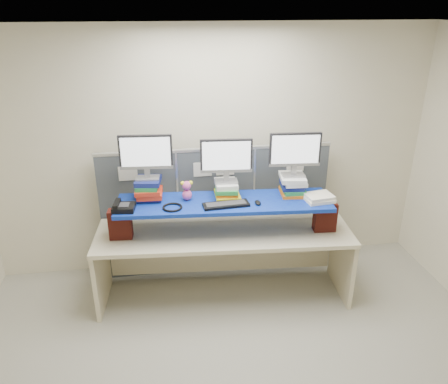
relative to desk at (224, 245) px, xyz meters
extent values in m
cube|color=beige|center=(-0.01, -1.23, 0.76)|extent=(5.00, 4.00, 2.80)
cube|color=#ADA997|center=(-0.01, -1.23, -0.64)|extent=(5.00, 4.00, 0.01)
cube|color=white|center=(-0.01, -1.23, 2.16)|extent=(5.00, 4.00, 0.01)
cube|color=#3D4348|center=(-0.87, 0.55, 0.11)|extent=(0.85, 0.05, 1.50)
cube|color=#3D4348|center=(-0.01, 0.55, 0.11)|extent=(0.85, 0.05, 1.50)
cube|color=#3D4348|center=(0.86, 0.55, 0.11)|extent=(0.85, 0.05, 1.50)
cube|color=silver|center=(-0.01, 0.55, 0.88)|extent=(2.60, 0.06, 0.03)
cube|color=silver|center=(-0.96, 0.52, 0.66)|extent=(0.20, 0.00, 0.16)
cube|color=silver|center=(-0.16, 0.52, 0.66)|extent=(0.20, 0.00, 0.16)
cube|color=silver|center=(0.09, 0.52, 0.66)|extent=(0.20, 0.00, 0.16)
cube|color=silver|center=(0.89, 0.52, 0.66)|extent=(0.20, 0.00, 0.16)
cube|color=beige|center=(0.00, 0.00, 0.14)|extent=(2.68, 0.97, 0.04)
cube|color=beige|center=(-1.29, 0.10, -0.26)|extent=(0.10, 0.71, 0.76)
cube|color=beige|center=(1.29, -0.10, -0.26)|extent=(0.10, 0.71, 0.76)
cube|color=maroon|center=(-1.04, 0.03, 0.31)|extent=(0.23, 0.14, 0.31)
cube|color=maroon|center=(1.03, -0.13, 0.31)|extent=(0.23, 0.14, 0.31)
cube|color=#0C1698|center=(0.00, 0.00, 0.49)|extent=(2.18, 0.70, 0.04)
cube|color=navy|center=(-0.73, 0.19, 0.52)|extent=(0.26, 0.28, 0.03)
cube|color=red|center=(-0.73, 0.18, 0.56)|extent=(0.26, 0.30, 0.05)
cube|color=red|center=(-0.75, 0.18, 0.61)|extent=(0.25, 0.30, 0.04)
cube|color=#22813A|center=(-0.75, 0.18, 0.65)|extent=(0.25, 0.31, 0.04)
cube|color=navy|center=(-0.74, 0.18, 0.70)|extent=(0.28, 0.29, 0.05)
cube|color=yellow|center=(0.05, 0.11, 0.52)|extent=(0.25, 0.30, 0.04)
cube|color=orange|center=(0.04, 0.12, 0.56)|extent=(0.24, 0.30, 0.03)
cube|color=#22813A|center=(0.04, 0.11, 0.60)|extent=(0.26, 0.32, 0.04)
cube|color=silver|center=(0.04, 0.12, 0.64)|extent=(0.22, 0.27, 0.05)
cube|color=orange|center=(0.73, 0.07, 0.52)|extent=(0.27, 0.31, 0.04)
cube|color=#22813A|center=(0.73, 0.06, 0.56)|extent=(0.23, 0.28, 0.04)
cube|color=navy|center=(0.72, 0.07, 0.61)|extent=(0.25, 0.29, 0.05)
cube|color=silver|center=(0.73, 0.06, 0.65)|extent=(0.24, 0.28, 0.04)
cube|color=silver|center=(0.72, 0.07, 0.69)|extent=(0.29, 0.33, 0.04)
cube|color=gray|center=(-0.74, 0.18, 0.73)|extent=(0.24, 0.16, 0.02)
cube|color=gray|center=(-0.74, 0.18, 0.79)|extent=(0.05, 0.05, 0.09)
cube|color=black|center=(-0.74, 0.18, 1.00)|extent=(0.52, 0.08, 0.34)
cube|color=white|center=(-0.74, 0.16, 1.00)|extent=(0.47, 0.04, 0.30)
cube|color=gray|center=(0.04, 0.12, 0.67)|extent=(0.24, 0.16, 0.02)
cube|color=gray|center=(0.04, 0.12, 0.73)|extent=(0.05, 0.05, 0.09)
cube|color=black|center=(0.04, 0.12, 0.94)|extent=(0.52, 0.08, 0.34)
cube|color=white|center=(0.04, 0.10, 0.94)|extent=(0.47, 0.04, 0.30)
cube|color=gray|center=(0.73, 0.06, 0.72)|extent=(0.24, 0.16, 0.02)
cube|color=gray|center=(0.73, 0.06, 0.77)|extent=(0.05, 0.05, 0.09)
cube|color=black|center=(0.73, 0.06, 0.99)|extent=(0.52, 0.08, 0.34)
cube|color=white|center=(0.73, 0.04, 0.99)|extent=(0.47, 0.04, 0.30)
cube|color=black|center=(0.00, -0.11, 0.52)|extent=(0.46, 0.19, 0.03)
cube|color=#2E2E31|center=(0.00, -0.11, 0.53)|extent=(0.40, 0.13, 0.00)
ellipsoid|color=black|center=(0.32, -0.12, 0.52)|extent=(0.06, 0.10, 0.03)
cube|color=black|center=(-0.98, -0.05, 0.53)|extent=(0.23, 0.21, 0.05)
cube|color=#2E2E31|center=(-0.98, -0.05, 0.56)|extent=(0.12, 0.12, 0.01)
cube|color=black|center=(-1.04, -0.05, 0.58)|extent=(0.07, 0.19, 0.04)
torus|color=black|center=(-0.52, -0.08, 0.52)|extent=(0.21, 0.21, 0.02)
ellipsoid|color=#DE549C|center=(-0.36, 0.08, 0.56)|extent=(0.10, 0.09, 0.11)
sphere|color=#DE549C|center=(-0.36, 0.08, 0.66)|extent=(0.09, 0.09, 0.09)
sphere|color=#FFF328|center=(-0.40, 0.08, 0.69)|extent=(0.04, 0.04, 0.04)
sphere|color=#FFF328|center=(-0.32, 0.08, 0.69)|extent=(0.04, 0.04, 0.04)
cube|color=white|center=(0.94, -0.13, 0.52)|extent=(0.30, 0.25, 0.03)
cube|color=white|center=(0.94, -0.13, 0.55)|extent=(0.29, 0.24, 0.03)
camera|label=1|loc=(-0.61, -3.92, 2.34)|focal=35.00mm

